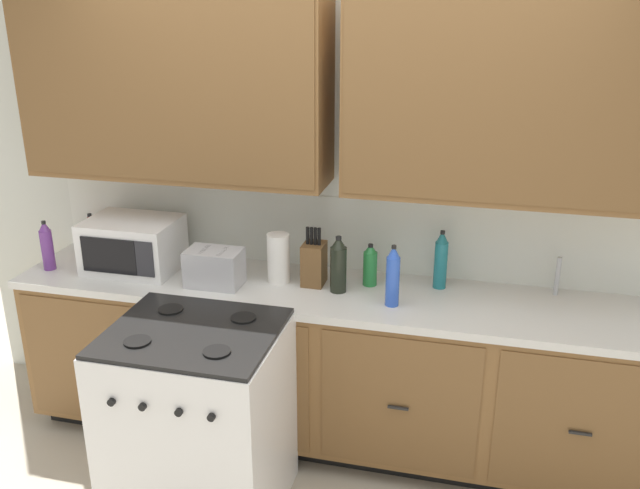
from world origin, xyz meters
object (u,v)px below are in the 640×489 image
(stove_range, at_px, (199,421))
(bottle_teal, at_px, (441,260))
(microwave, at_px, (133,245))
(bottle_blue, at_px, (393,276))
(knife_block, at_px, (314,263))
(bottle_dark, at_px, (338,265))
(paper_towel_roll, at_px, (278,258))
(bottle_red, at_px, (92,234))
(bottle_green, at_px, (370,265))
(bottle_violet, at_px, (47,246))
(toaster, at_px, (214,267))

(stove_range, xyz_separation_m, bottle_teal, (1.01, 0.79, 0.59))
(microwave, relative_size, bottle_blue, 1.56)
(knife_block, bearing_deg, bottle_dark, -23.30)
(bottle_blue, bearing_deg, bottle_dark, 161.57)
(paper_towel_roll, bearing_deg, bottle_blue, -12.93)
(bottle_teal, xyz_separation_m, bottle_dark, (-0.49, -0.17, -0.01))
(bottle_red, distance_m, bottle_teal, 1.97)
(stove_range, xyz_separation_m, bottle_red, (-0.96, 0.79, 0.56))
(bottle_red, relative_size, bottle_green, 1.09)
(bottle_green, bearing_deg, microwave, -175.60)
(paper_towel_roll, distance_m, bottle_red, 1.16)
(bottle_violet, bearing_deg, stove_range, -26.11)
(microwave, xyz_separation_m, bottle_blue, (1.43, -0.11, 0.01))
(stove_range, distance_m, bottle_green, 1.13)
(bottle_violet, xyz_separation_m, bottle_green, (1.73, 0.21, -0.03))
(paper_towel_roll, bearing_deg, bottle_violet, -173.57)
(toaster, bearing_deg, bottle_green, 14.08)
(bottle_green, bearing_deg, toaster, -165.92)
(toaster, bearing_deg, bottle_blue, -1.20)
(knife_block, distance_m, bottle_dark, 0.16)
(toaster, distance_m, bottle_teal, 1.15)
(microwave, distance_m, bottle_violet, 0.46)
(microwave, distance_m, bottle_teal, 1.64)
(toaster, bearing_deg, paper_towel_roll, 21.66)
(toaster, distance_m, knife_block, 0.51)
(microwave, xyz_separation_m, bottle_red, (-0.34, 0.15, -0.02))
(stove_range, bearing_deg, paper_towel_roll, 73.89)
(microwave, bearing_deg, stove_range, -45.90)
(knife_block, relative_size, bottle_violet, 1.13)
(bottle_teal, height_order, bottle_dark, bottle_teal)
(stove_range, relative_size, bottle_violet, 3.45)
(bottle_red, height_order, bottle_dark, bottle_dark)
(paper_towel_roll, xyz_separation_m, bottle_dark, (0.33, -0.05, 0.01))
(toaster, relative_size, paper_towel_roll, 1.08)
(knife_block, height_order, bottle_red, knife_block)
(bottle_blue, bearing_deg, knife_block, 159.93)
(microwave, distance_m, bottle_blue, 1.43)
(bottle_green, bearing_deg, bottle_teal, 8.71)
(toaster, xyz_separation_m, bottle_blue, (0.92, -0.02, 0.05))
(stove_range, bearing_deg, bottle_violet, 153.89)
(bottle_red, relative_size, bottle_dark, 0.83)
(stove_range, distance_m, bottle_blue, 1.13)
(knife_block, bearing_deg, bottle_violet, -173.77)
(bottle_violet, xyz_separation_m, bottle_blue, (1.87, 0.00, 0.02))
(stove_range, distance_m, bottle_dark, 1.00)
(knife_block, distance_m, paper_towel_roll, 0.19)
(knife_block, relative_size, bottle_blue, 1.01)
(knife_block, bearing_deg, bottle_red, 175.53)
(toaster, height_order, bottle_violet, bottle_violet)
(toaster, relative_size, knife_block, 0.90)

